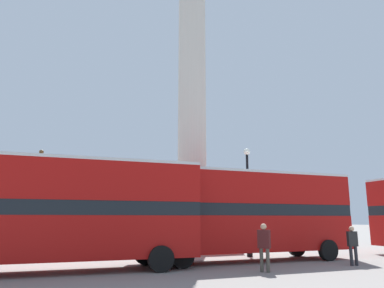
{
  "coord_description": "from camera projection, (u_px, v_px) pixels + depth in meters",
  "views": [
    {
      "loc": [
        -8.68,
        -22.12,
        1.99
      ],
      "look_at": [
        0.0,
        0.0,
        6.77
      ],
      "focal_mm": 35.0,
      "sensor_mm": 36.0,
      "label": 1
    }
  ],
  "objects": [
    {
      "name": "monument_column",
      "position": [
        192.0,
        132.0,
        24.4
      ],
      "size": [
        4.65,
        4.65,
        20.33
      ],
      "color": "beige",
      "rests_on": "ground_plane"
    },
    {
      "name": "bus_b",
      "position": [
        246.0,
        211.0,
        18.35
      ],
      "size": [
        10.91,
        2.84,
        4.28
      ],
      "rotation": [
        0.0,
        0.0,
        0.01
      ],
      "color": "#A80F0C",
      "rests_on": "ground_plane"
    },
    {
      "name": "ground_plane",
      "position": [
        192.0,
        252.0,
        22.9
      ],
      "size": [
        200.0,
        200.0,
        0.0
      ],
      "primitive_type": "plane",
      "color": "gray"
    },
    {
      "name": "equestrian_statue",
      "position": [
        36.0,
        222.0,
        22.3
      ],
      "size": [
        3.86,
        3.2,
        6.22
      ],
      "rotation": [
        0.0,
        0.0,
        -0.27
      ],
      "color": "beige",
      "rests_on": "ground_plane"
    },
    {
      "name": "pedestrian_near_lamp",
      "position": [
        264.0,
        244.0,
        14.45
      ],
      "size": [
        0.44,
        0.5,
        1.82
      ],
      "rotation": [
        0.0,
        0.0,
        2.2
      ],
      "color": "#4C473D",
      "rests_on": "ground_plane"
    },
    {
      "name": "pedestrian_by_plinth",
      "position": [
        353.0,
        244.0,
        16.47
      ],
      "size": [
        0.47,
        0.25,
        1.68
      ],
      "rotation": [
        0.0,
        0.0,
        2.97
      ],
      "color": "#28282D",
      "rests_on": "ground_plane"
    },
    {
      "name": "bus_a",
      "position": [
        58.0,
        209.0,
        14.55
      ],
      "size": [
        10.97,
        2.97,
        4.33
      ],
      "rotation": [
        0.0,
        0.0,
        -0.02
      ],
      "color": "#A80F0C",
      "rests_on": "ground_plane"
    },
    {
      "name": "street_lamp",
      "position": [
        248.0,
        200.0,
        20.78
      ],
      "size": [
        0.37,
        0.37,
        5.95
      ],
      "color": "black",
      "rests_on": "ground_plane"
    }
  ]
}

